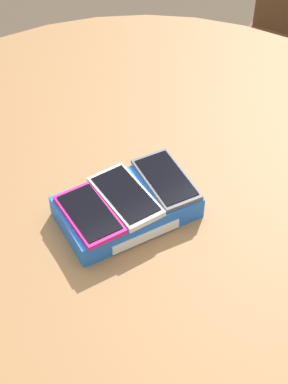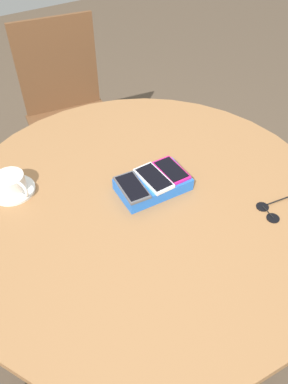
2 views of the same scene
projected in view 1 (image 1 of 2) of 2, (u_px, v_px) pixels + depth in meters
round_table at (144, 238)px, 1.14m from camera, size 1.16×1.16×0.74m
phone_box at (127, 207)px, 1.03m from camera, size 0.22×0.14×0.04m
phone_magenta at (89, 214)px, 0.99m from camera, size 0.07×0.12×0.01m
phone_white at (126, 196)px, 1.01m from camera, size 0.07×0.13×0.01m
phone_gray at (166, 179)px, 1.04m from camera, size 0.08×0.13×0.01m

